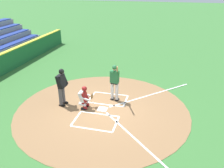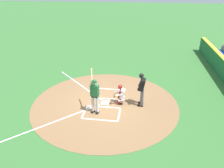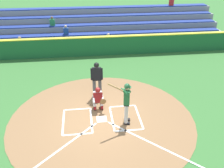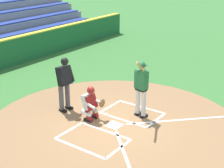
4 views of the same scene
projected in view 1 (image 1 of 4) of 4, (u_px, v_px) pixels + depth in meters
name	position (u px, v px, depth m)	size (l,w,h in m)	color
ground_plane	(103.00, 109.00, 10.88)	(120.00, 120.00, 0.00)	#387033
dirt_circle	(103.00, 109.00, 10.88)	(8.00, 8.00, 0.01)	olive
home_plate_and_chalk	(121.00, 111.00, 10.68)	(7.93, 4.91, 0.01)	white
batter	(115.00, 80.00, 11.24)	(1.04, 0.57, 2.13)	silver
catcher	(85.00, 97.00, 10.76)	(0.60, 0.60, 1.13)	black
plate_umpire	(62.00, 85.00, 10.84)	(0.60, 0.44, 1.86)	#4C4C51
baseball	(93.00, 102.00, 11.42)	(0.07, 0.07, 0.07)	white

